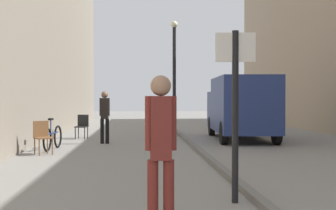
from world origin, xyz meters
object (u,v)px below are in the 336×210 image
object	(u,v)px
delivery_van	(241,106)
lamp_post	(174,71)
bicycle_leaning	(53,137)
cafe_chair_by_doorway	(82,125)
pedestrian_mid_block	(105,113)
pedestrian_main_foreground	(161,143)
street_sign_post	(235,101)
cafe_chair_near_window	(42,135)

from	to	relation	value
delivery_van	lamp_post	xyz separation A→B (m)	(-2.44, 1.42, 1.45)
delivery_van	bicycle_leaning	size ratio (longest dim) A/B	3.01
cafe_chair_by_doorway	pedestrian_mid_block	bearing A→B (deg)	128.76
delivery_van	bicycle_leaning	xyz separation A→B (m)	(-6.55, -2.87, -0.89)
pedestrian_main_foreground	lamp_post	distance (m)	13.01
delivery_van	cafe_chair_by_doorway	xyz separation A→B (m)	(-6.12, 0.84, -0.73)
street_sign_post	lamp_post	size ratio (longest dim) A/B	0.55
cafe_chair_by_doorway	cafe_chair_near_window	bearing A→B (deg)	95.10
bicycle_leaning	delivery_van	bearing A→B (deg)	30.39
pedestrian_mid_block	delivery_van	world-z (taller)	delivery_van
pedestrian_main_foreground	cafe_chair_near_window	bearing A→B (deg)	-69.56
cafe_chair_by_doorway	street_sign_post	bearing A→B (deg)	119.87
delivery_van	cafe_chair_near_window	xyz separation A→B (m)	(-6.64, -3.95, -0.73)
pedestrian_mid_block	cafe_chair_near_window	size ratio (longest dim) A/B	1.95
pedestrian_main_foreground	lamp_post	world-z (taller)	lamp_post
lamp_post	cafe_chair_by_doorway	distance (m)	4.31
pedestrian_mid_block	street_sign_post	xyz separation A→B (m)	(2.62, -8.84, 0.49)
lamp_post	bicycle_leaning	size ratio (longest dim) A/B	2.70
pedestrian_mid_block	bicycle_leaning	xyz separation A→B (m)	(-1.46, -1.74, -0.68)
delivery_van	street_sign_post	world-z (taller)	street_sign_post
pedestrian_main_foreground	cafe_chair_near_window	world-z (taller)	pedestrian_main_foreground
bicycle_leaning	pedestrian_main_foreground	bearing A→B (deg)	-64.73
pedestrian_mid_block	bicycle_leaning	bearing A→B (deg)	-120.31
bicycle_leaning	cafe_chair_near_window	size ratio (longest dim) A/B	1.88
pedestrian_main_foreground	cafe_chair_by_doorway	distance (m)	12.52
bicycle_leaning	cafe_chair_near_window	distance (m)	1.09
pedestrian_mid_block	pedestrian_main_foreground	bearing A→B (deg)	-72.63
delivery_van	cafe_chair_by_doorway	bearing A→B (deg)	175.42
pedestrian_main_foreground	bicycle_leaning	world-z (taller)	pedestrian_main_foreground
pedestrian_main_foreground	pedestrian_mid_block	xyz separation A→B (m)	(-1.41, 10.30, -0.01)
delivery_van	lamp_post	bearing A→B (deg)	153.06
cafe_chair_near_window	cafe_chair_by_doorway	size ratio (longest dim) A/B	1.00
street_sign_post	cafe_chair_by_doorway	world-z (taller)	street_sign_post
pedestrian_main_foreground	delivery_van	size ratio (longest dim) A/B	0.35
bicycle_leaning	cafe_chair_by_doorway	bearing A→B (deg)	90.07
pedestrian_main_foreground	cafe_chair_near_window	xyz separation A→B (m)	(-2.95, 7.48, -0.52)
pedestrian_mid_block	cafe_chair_near_window	world-z (taller)	pedestrian_mid_block
pedestrian_mid_block	cafe_chair_by_doorway	bearing A→B (deg)	127.06
pedestrian_main_foreground	lamp_post	size ratio (longest dim) A/B	0.39
delivery_van	street_sign_post	distance (m)	10.28
lamp_post	pedestrian_mid_block	bearing A→B (deg)	-136.19
pedestrian_main_foreground	cafe_chair_near_window	size ratio (longest dim) A/B	1.96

